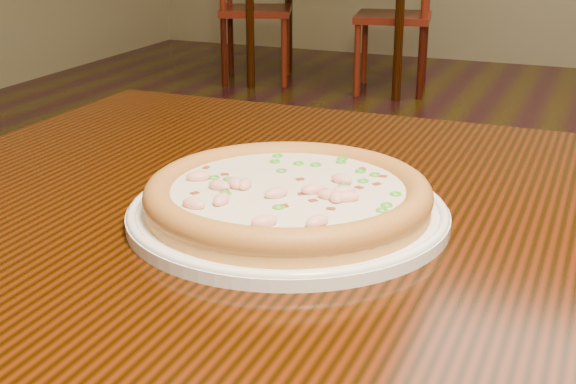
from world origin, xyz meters
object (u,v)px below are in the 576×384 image
at_px(pizza, 288,195).
at_px(chair_a, 247,9).
at_px(hero_table, 412,308).
at_px(plate, 288,212).
at_px(chair_b, 403,16).

bearing_deg(pizza, chair_a, 115.76).
relative_size(hero_table, plate, 3.75).
distance_m(chair_a, chair_b, 0.96).
bearing_deg(plate, hero_table, 22.62).
height_order(chair_a, chair_b, same).
height_order(plate, chair_b, chair_b).
bearing_deg(plate, chair_b, 102.78).
distance_m(pizza, chair_a, 4.25).
xyz_separation_m(hero_table, chair_a, (-1.96, 3.76, -0.21)).
xyz_separation_m(pizza, chair_b, (-0.88, 3.88, -0.34)).
height_order(hero_table, chair_b, chair_b).
relative_size(plate, chair_b, 0.34).
bearing_deg(plate, pizza, -77.94).
bearing_deg(chair_b, pizza, -77.22).
bearing_deg(chair_a, plate, -64.24).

